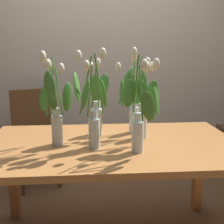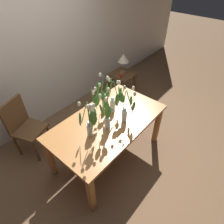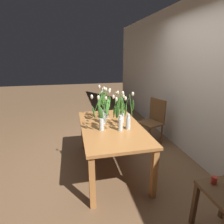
{
  "view_description": "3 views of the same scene",
  "coord_description": "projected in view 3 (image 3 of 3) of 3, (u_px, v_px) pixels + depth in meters",
  "views": [
    {
      "loc": [
        -0.13,
        -1.65,
        1.31
      ],
      "look_at": [
        -0.0,
        -0.04,
        0.95
      ],
      "focal_mm": 44.39,
      "sensor_mm": 36.0,
      "label": 1
    },
    {
      "loc": [
        -1.37,
        -1.24,
        2.48
      ],
      "look_at": [
        0.01,
        -0.07,
        0.92
      ],
      "focal_mm": 30.55,
      "sensor_mm": 36.0,
      "label": 2
    },
    {
      "loc": [
        2.52,
        -0.55,
        1.78
      ],
      "look_at": [
        -0.02,
        0.02,
        0.95
      ],
      "focal_mm": 29.22,
      "sensor_mm": 36.0,
      "label": 3
    }
  ],
  "objects": [
    {
      "name": "tulip_vase_5",
      "position": [
        102.0,
        116.0,
        2.53
      ],
      "size": [
        0.22,
        0.28,
        0.59
      ],
      "color": "silver",
      "rests_on": "dining_table"
    },
    {
      "name": "ground_plane",
      "position": [
        111.0,
        167.0,
        3.0
      ],
      "size": [
        18.0,
        18.0,
        0.0
      ],
      "primitive_type": "plane",
      "color": "brown"
    },
    {
      "name": "tulip_vase_3",
      "position": [
        120.0,
        115.0,
        2.53
      ],
      "size": [
        0.23,
        0.22,
        0.56
      ],
      "color": "silver",
      "rests_on": "dining_table"
    },
    {
      "name": "room_wall_rear",
      "position": [
        204.0,
        82.0,
        2.91
      ],
      "size": [
        9.0,
        0.1,
        2.7
      ],
      "primitive_type": "cube",
      "color": "silver",
      "rests_on": "ground"
    },
    {
      "name": "pillar_candle",
      "position": [
        214.0,
        180.0,
        1.81
      ],
      "size": [
        0.06,
        0.06,
        0.07
      ],
      "primitive_type": "cylinder",
      "color": "#B72D23",
      "rests_on": "side_table"
    },
    {
      "name": "tulip_vase_0",
      "position": [
        128.0,
        117.0,
        2.62
      ],
      "size": [
        0.17,
        0.2,
        0.55
      ],
      "color": "silver",
      "rests_on": "dining_table"
    },
    {
      "name": "tulip_vase_1",
      "position": [
        105.0,
        106.0,
        3.02
      ],
      "size": [
        0.23,
        0.24,
        0.57
      ],
      "color": "silver",
      "rests_on": "dining_table"
    },
    {
      "name": "tulip_vase_4",
      "position": [
        120.0,
        112.0,
        2.83
      ],
      "size": [
        0.15,
        0.15,
        0.52
      ],
      "color": "silver",
      "rests_on": "dining_table"
    },
    {
      "name": "tulip_vase_2",
      "position": [
        104.0,
        110.0,
        2.8
      ],
      "size": [
        0.22,
        0.2,
        0.58
      ],
      "color": "silver",
      "rests_on": "dining_table"
    },
    {
      "name": "dining_table",
      "position": [
        111.0,
        131.0,
        2.8
      ],
      "size": [
        1.6,
        0.9,
        0.74
      ],
      "color": "#B7753D",
      "rests_on": "ground"
    },
    {
      "name": "dining_chair",
      "position": [
        153.0,
        119.0,
        3.7
      ],
      "size": [
        0.52,
        0.52,
        0.93
      ],
      "color": "brown",
      "rests_on": "ground"
    }
  ]
}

